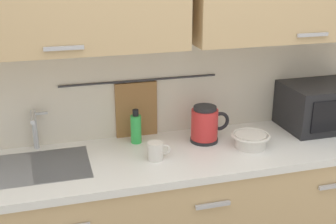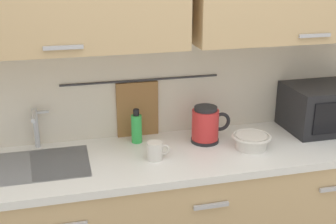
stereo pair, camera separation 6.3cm
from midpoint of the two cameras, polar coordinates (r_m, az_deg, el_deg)
The scene contains 8 objects.
counter_unit at distance 2.59m, azimuth 3.57°, elevation -13.94°, with size 2.53×0.64×0.90m.
back_wall_assembly at distance 2.41m, azimuth 2.66°, elevation 10.90°, with size 3.70×0.41×2.50m.
sink_faucet at distance 2.43m, azimuth -16.19°, elevation -1.50°, with size 0.09×0.17×0.22m.
microwave at distance 2.78m, azimuth 20.41°, elevation 0.57°, with size 0.46×0.35×0.27m.
electric_kettle at distance 2.45m, azimuth 5.72°, elevation -1.68°, with size 0.23×0.16×0.21m.
dish_soap_bottle at distance 2.44m, azimuth -3.39°, elevation -2.07°, with size 0.06×0.06×0.20m.
mug_near_sink at distance 2.25m, azimuth -0.87°, elevation -5.10°, with size 0.12×0.08×0.09m.
mixing_bowl at distance 2.42m, azimuth 11.55°, elevation -3.65°, with size 0.21×0.21×0.08m.
Camera 2 is at (-0.66, -1.75, 1.90)m, focal length 46.66 mm.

